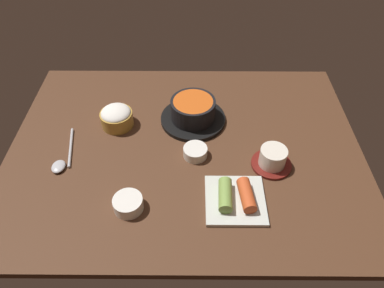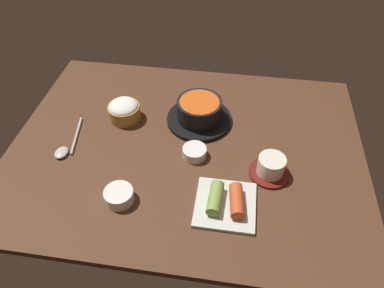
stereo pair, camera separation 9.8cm
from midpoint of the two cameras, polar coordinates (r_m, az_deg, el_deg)
name	(u,v)px [view 1 (the left image)]	position (r cm, az deg, el deg)	size (l,w,h in cm)	color
dining_table	(185,149)	(102.11, -3.85, -0.91)	(100.00, 76.00, 2.00)	#4C2D1C
stone_pot	(193,112)	(107.14, -2.44, 5.08)	(19.76, 19.76, 7.48)	black
rice_bowl	(117,117)	(109.19, -14.56, 4.15)	(9.64, 9.64, 6.29)	#B78C38
tea_cup_with_saucer	(272,159)	(95.80, 9.98, -2.47)	(10.87, 10.87, 5.81)	maroon
banchan_cup_center	(195,152)	(97.68, -2.32, -1.37)	(6.66, 6.66, 2.87)	white
kimchi_plate	(236,198)	(87.88, 3.83, -8.78)	(14.71, 14.71, 4.33)	silver
side_bowl_near	(128,203)	(88.71, -13.39, -9.46)	(7.27, 7.27, 3.35)	white
spoon	(62,160)	(104.75, -22.64, -2.56)	(4.93, 17.39, 1.35)	#B7B7BC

